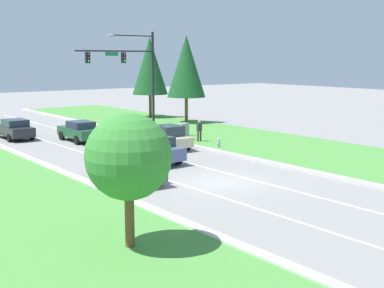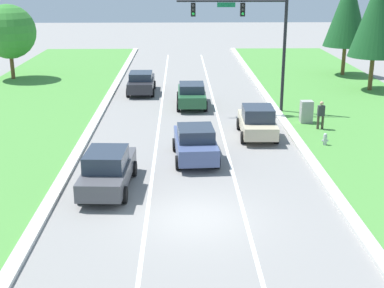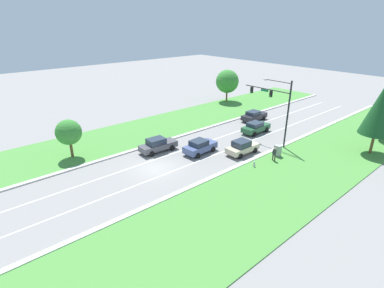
% 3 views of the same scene
% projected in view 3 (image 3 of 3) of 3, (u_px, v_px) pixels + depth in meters
% --- Properties ---
extents(ground_plane, '(160.00, 160.00, 0.00)m').
position_uv_depth(ground_plane, '(155.00, 168.00, 32.60)').
color(ground_plane, gray).
extents(curb_strip_right, '(0.50, 90.00, 0.15)m').
position_uv_depth(curb_strip_right, '(189.00, 188.00, 28.63)').
color(curb_strip_right, beige).
rests_on(curb_strip_right, ground_plane).
extents(curb_strip_left, '(0.50, 90.00, 0.15)m').
position_uv_depth(curb_strip_left, '(129.00, 152.00, 36.51)').
color(curb_strip_left, beige).
rests_on(curb_strip_left, ground_plane).
extents(grass_verge_right, '(10.00, 90.00, 0.08)m').
position_uv_depth(grass_verge_right, '(230.00, 213.00, 24.99)').
color(grass_verge_right, '#4C8E3D').
rests_on(grass_verge_right, ground_plane).
extents(grass_verge_left, '(10.00, 90.00, 0.08)m').
position_uv_depth(grass_verge_left, '(109.00, 140.00, 40.18)').
color(grass_verge_left, '#4C8E3D').
rests_on(grass_verge_left, ground_plane).
extents(lane_stripe_inner_left, '(0.14, 81.00, 0.01)m').
position_uv_depth(lane_stripe_inner_left, '(146.00, 163.00, 33.85)').
color(lane_stripe_inner_left, white).
rests_on(lane_stripe_inner_left, ground_plane).
extents(lane_stripe_inner_right, '(0.14, 81.00, 0.01)m').
position_uv_depth(lane_stripe_inner_right, '(165.00, 174.00, 31.34)').
color(lane_stripe_inner_right, white).
rests_on(lane_stripe_inner_right, ground_plane).
extents(traffic_signal_mast, '(6.77, 0.41, 8.43)m').
position_uv_depth(traffic_signal_mast, '(276.00, 102.00, 36.93)').
color(traffic_signal_mast, black).
rests_on(traffic_signal_mast, ground_plane).
extents(charcoal_sedan, '(2.04, 4.56, 1.59)m').
position_uv_depth(charcoal_sedan, '(254.00, 116.00, 47.57)').
color(charcoal_sedan, '#28282D').
rests_on(charcoal_sedan, ground_plane).
extents(forest_sedan, '(1.99, 4.53, 1.59)m').
position_uv_depth(forest_sedan, '(256.00, 127.00, 42.46)').
color(forest_sedan, '#235633').
rests_on(forest_sedan, ground_plane).
extents(champagne_sedan, '(2.05, 4.32, 1.70)m').
position_uv_depth(champagne_sedan, '(242.00, 147.00, 35.86)').
color(champagne_sedan, beige).
rests_on(champagne_sedan, ground_plane).
extents(graphite_sedan, '(2.12, 4.77, 1.73)m').
position_uv_depth(graphite_sedan, '(158.00, 145.00, 36.45)').
color(graphite_sedan, '#4C4C51').
rests_on(graphite_sedan, ground_plane).
extents(slate_blue_sedan, '(2.23, 4.40, 1.66)m').
position_uv_depth(slate_blue_sedan, '(200.00, 146.00, 36.05)').
color(slate_blue_sedan, '#475684').
rests_on(slate_blue_sedan, ground_plane).
extents(utility_cabinet, '(0.70, 0.60, 1.38)m').
position_uv_depth(utility_cabinet, '(278.00, 151.00, 35.17)').
color(utility_cabinet, '#9E9E99').
rests_on(utility_cabinet, ground_plane).
extents(pedestrian, '(0.40, 0.23, 1.69)m').
position_uv_depth(pedestrian, '(274.00, 154.00, 33.88)').
color(pedestrian, '#42382D').
rests_on(pedestrian, ground_plane).
extents(fire_hydrant, '(0.34, 0.20, 0.70)m').
position_uv_depth(fire_hydrant, '(254.00, 164.00, 32.68)').
color(fire_hydrant, '#B7B7BC').
rests_on(fire_hydrant, ground_plane).
extents(conifer_near_right_tree, '(3.77, 3.77, 8.62)m').
position_uv_depth(conifer_near_right_tree, '(381.00, 109.00, 33.94)').
color(conifer_near_right_tree, brown).
rests_on(conifer_near_right_tree, ground_plane).
extents(oak_near_left_tree, '(4.40, 4.40, 6.15)m').
position_uv_depth(oak_near_left_tree, '(227.00, 81.00, 57.42)').
color(oak_near_left_tree, brown).
rests_on(oak_near_left_tree, ground_plane).
extents(oak_far_left_tree, '(2.91, 2.91, 4.62)m').
position_uv_depth(oak_far_left_tree, '(69.00, 132.00, 33.91)').
color(oak_far_left_tree, brown).
rests_on(oak_far_left_tree, ground_plane).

